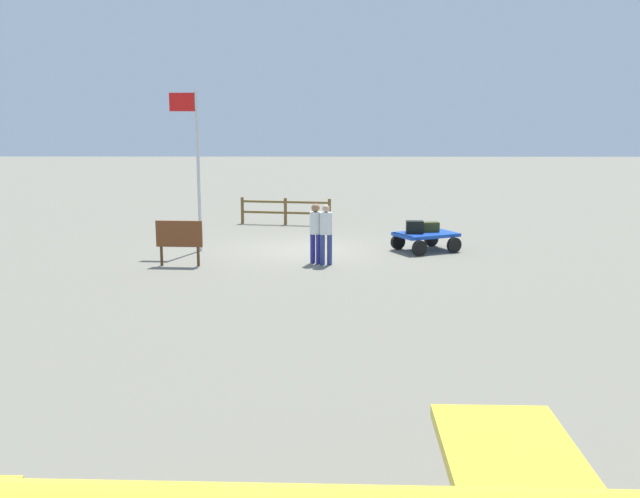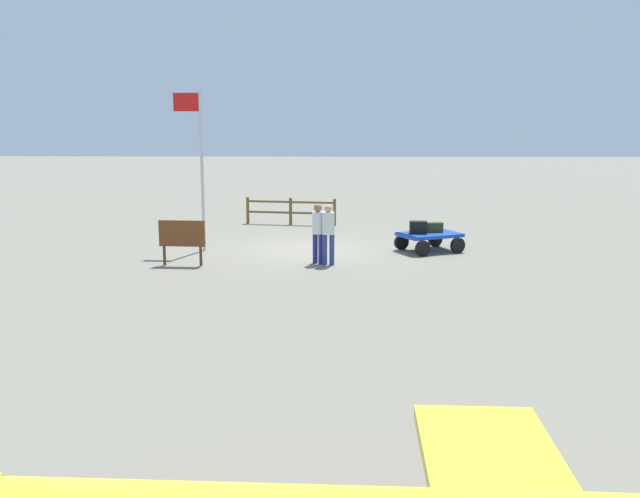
% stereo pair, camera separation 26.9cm
% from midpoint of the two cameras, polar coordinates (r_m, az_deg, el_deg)
% --- Properties ---
extents(ground_plane, '(120.00, 120.00, 0.00)m').
position_cam_midpoint_polar(ground_plane, '(21.66, -1.57, -0.04)').
color(ground_plane, slate).
extents(luggage_cart, '(2.12, 1.95, 0.57)m').
position_cam_midpoint_polar(luggage_cart, '(21.55, 8.26, 0.95)').
color(luggage_cart, '#153FAC').
rests_on(luggage_cart, ground).
extents(suitcase_navy, '(0.56, 0.36, 0.30)m').
position_cam_midpoint_polar(suitcase_navy, '(21.73, 8.66, 1.80)').
color(suitcase_navy, '#363A18').
rests_on(suitcase_navy, luggage_cart).
extents(suitcase_tan, '(0.52, 0.33, 0.38)m').
position_cam_midpoint_polar(suitcase_tan, '(21.37, 7.41, 1.79)').
color(suitcase_tan, black).
rests_on(suitcase_tan, luggage_cart).
extents(worker_lead, '(0.36, 0.36, 1.68)m').
position_cam_midpoint_polar(worker_lead, '(19.16, 0.09, 1.56)').
color(worker_lead, navy).
rests_on(worker_lead, ground).
extents(worker_trailing, '(0.45, 0.45, 1.69)m').
position_cam_midpoint_polar(worker_trailing, '(19.34, -0.77, 1.66)').
color(worker_trailing, navy).
rests_on(worker_trailing, ground).
extents(flagpole, '(0.86, 0.10, 4.87)m').
position_cam_midpoint_polar(flagpole, '(21.47, -10.55, 7.36)').
color(flagpole, silver).
rests_on(flagpole, ground).
extents(signboard, '(1.29, 0.15, 1.26)m').
position_cam_midpoint_polar(signboard, '(19.44, -11.86, 1.02)').
color(signboard, '#4C3319').
rests_on(signboard, ground).
extents(wooden_fence, '(3.52, 0.68, 1.04)m').
position_cam_midpoint_polar(wooden_fence, '(26.90, -3.14, 3.26)').
color(wooden_fence, brown).
rests_on(wooden_fence, ground).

